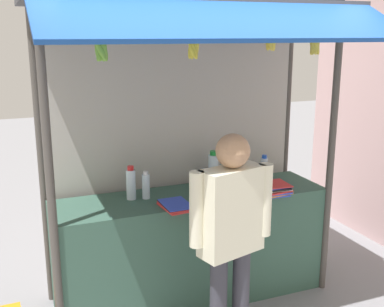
# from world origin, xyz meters

# --- Properties ---
(ground_plane) EXTENTS (20.00, 20.00, 0.00)m
(ground_plane) POSITION_xyz_m (0.00, 0.00, 0.00)
(ground_plane) COLOR gray
(stall_counter) EXTENTS (2.27, 0.60, 0.92)m
(stall_counter) POSITION_xyz_m (0.00, 0.00, 0.46)
(stall_counter) COLOR #385B4C
(stall_counter) RESTS_ON ground
(stall_structure) EXTENTS (2.47, 1.43, 2.80)m
(stall_structure) POSITION_xyz_m (0.00, 0.09, 1.67)
(stall_structure) COLOR #4C4742
(stall_structure) RESTS_ON ground
(water_bottle_front_right) EXTENTS (0.06, 0.06, 0.23)m
(water_bottle_front_right) POSITION_xyz_m (-0.38, 0.05, 1.03)
(water_bottle_front_right) COLOR silver
(water_bottle_front_right) RESTS_ON stall_counter
(water_bottle_front_left) EXTENTS (0.09, 0.09, 0.32)m
(water_bottle_front_left) POSITION_xyz_m (0.26, 0.15, 1.07)
(water_bottle_front_left) COLOR silver
(water_bottle_front_left) RESTS_ON stall_counter
(water_bottle_far_right) EXTENTS (0.08, 0.08, 0.27)m
(water_bottle_far_right) POSITION_xyz_m (-0.49, 0.08, 1.05)
(water_bottle_far_right) COLOR silver
(water_bottle_far_right) RESTS_ON stall_counter
(water_bottle_left) EXTENTS (0.08, 0.08, 0.30)m
(water_bottle_left) POSITION_xyz_m (0.39, 0.20, 1.06)
(water_bottle_left) COLOR silver
(water_bottle_left) RESTS_ON stall_counter
(water_bottle_mid_left) EXTENTS (0.07, 0.07, 0.24)m
(water_bottle_mid_left) POSITION_xyz_m (0.74, 0.12, 1.04)
(water_bottle_mid_left) COLOR silver
(water_bottle_mid_left) RESTS_ON stall_counter
(magazine_stack_right) EXTENTS (0.25, 0.27, 0.09)m
(magazine_stack_right) POSITION_xyz_m (0.64, -0.23, 0.97)
(magazine_stack_right) COLOR blue
(magazine_stack_right) RESTS_ON stall_counter
(magazine_stack_rear_center) EXTENTS (0.23, 0.31, 0.04)m
(magazine_stack_rear_center) POSITION_xyz_m (-0.23, -0.23, 0.94)
(magazine_stack_rear_center) COLOR red
(magazine_stack_rear_center) RESTS_ON stall_counter
(banana_bunch_leftmost) EXTENTS (0.10, 0.10, 0.28)m
(banana_bunch_leftmost) POSITION_xyz_m (-0.77, -0.40, 2.11)
(banana_bunch_leftmost) COLOR #332D23
(banana_bunch_inner_left) EXTENTS (0.09, 0.09, 0.26)m
(banana_bunch_inner_left) POSITION_xyz_m (0.83, -0.40, 2.13)
(banana_bunch_inner_left) COLOR #332D23
(banana_bunch_inner_right) EXTENTS (0.09, 0.09, 0.23)m
(banana_bunch_inner_right) POSITION_xyz_m (0.46, -0.40, 2.16)
(banana_bunch_inner_right) COLOR #332D23
(banana_bunch_rightmost) EXTENTS (0.10, 0.10, 0.27)m
(banana_bunch_rightmost) POSITION_xyz_m (-0.15, -0.40, 2.11)
(banana_bunch_rightmost) COLOR #332D23
(vendor_person) EXTENTS (0.60, 0.31, 1.59)m
(vendor_person) POSITION_xyz_m (-0.02, -0.77, 0.96)
(vendor_person) COLOR #383842
(vendor_person) RESTS_ON ground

